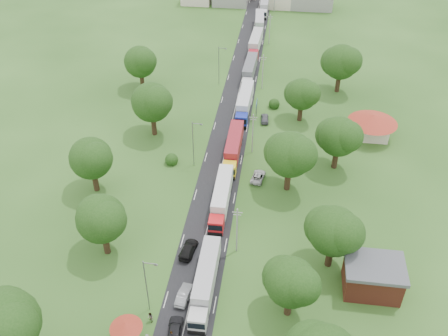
% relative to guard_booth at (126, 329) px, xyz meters
% --- Properties ---
extents(ground, '(260.00, 260.00, 0.00)m').
position_rel_guard_booth_xyz_m(ground, '(7.20, 25.00, -2.16)').
color(ground, '#244717').
rests_on(ground, ground).
extents(road, '(8.00, 200.00, 0.04)m').
position_rel_guard_booth_xyz_m(road, '(7.20, 45.00, -2.16)').
color(road, black).
rests_on(road, ground).
extents(guard_booth, '(4.40, 4.40, 3.45)m').
position_rel_guard_booth_xyz_m(guard_booth, '(0.00, 0.00, 0.00)').
color(guard_booth, beige).
rests_on(guard_booth, ground).
extents(info_sign, '(0.12, 3.10, 4.10)m').
position_rel_guard_booth_xyz_m(info_sign, '(12.40, 60.00, 0.84)').
color(info_sign, slate).
rests_on(info_sign, ground).
extents(pole_1, '(1.60, 0.24, 9.00)m').
position_rel_guard_booth_xyz_m(pole_1, '(12.70, 18.00, 2.52)').
color(pole_1, gray).
rests_on(pole_1, ground).
extents(pole_2, '(1.60, 0.24, 9.00)m').
position_rel_guard_booth_xyz_m(pole_2, '(12.70, 46.00, 2.52)').
color(pole_2, gray).
rests_on(pole_2, ground).
extents(pole_3, '(1.60, 0.24, 9.00)m').
position_rel_guard_booth_xyz_m(pole_3, '(12.70, 74.00, 2.52)').
color(pole_3, gray).
rests_on(pole_3, ground).
extents(pole_4, '(1.60, 0.24, 9.00)m').
position_rel_guard_booth_xyz_m(pole_4, '(12.70, 102.00, 2.52)').
color(pole_4, gray).
rests_on(pole_4, ground).
extents(lamp_0, '(2.03, 0.22, 10.00)m').
position_rel_guard_booth_xyz_m(lamp_0, '(1.85, 5.00, 3.39)').
color(lamp_0, slate).
rests_on(lamp_0, ground).
extents(lamp_1, '(2.03, 0.22, 10.00)m').
position_rel_guard_booth_xyz_m(lamp_1, '(1.85, 40.00, 3.39)').
color(lamp_1, slate).
rests_on(lamp_1, ground).
extents(lamp_2, '(2.03, 0.22, 10.00)m').
position_rel_guard_booth_xyz_m(lamp_2, '(1.85, 75.00, 3.39)').
color(lamp_2, slate).
rests_on(lamp_2, ground).
extents(tree_2, '(8.00, 8.00, 10.10)m').
position_rel_guard_booth_xyz_m(tree_2, '(21.19, 7.14, 4.43)').
color(tree_2, '#382616').
rests_on(tree_2, ground).
extents(tree_3, '(8.80, 8.80, 11.07)m').
position_rel_guard_booth_xyz_m(tree_3, '(27.19, 17.16, 5.06)').
color(tree_3, '#382616').
rests_on(tree_3, ground).
extents(tree_4, '(9.60, 9.60, 12.05)m').
position_rel_guard_booth_xyz_m(tree_4, '(20.19, 35.17, 5.69)').
color(tree_4, '#382616').
rests_on(tree_4, ground).
extents(tree_5, '(8.80, 8.80, 11.07)m').
position_rel_guard_booth_xyz_m(tree_5, '(29.19, 43.16, 5.06)').
color(tree_5, '#382616').
rests_on(tree_5, ground).
extents(tree_6, '(8.00, 8.00, 10.10)m').
position_rel_guard_booth_xyz_m(tree_6, '(22.19, 60.14, 4.43)').
color(tree_6, '#382616').
rests_on(tree_6, ground).
extents(tree_7, '(9.60, 9.60, 12.05)m').
position_rel_guard_booth_xyz_m(tree_7, '(31.19, 75.17, 5.69)').
color(tree_7, '#382616').
rests_on(tree_7, ground).
extents(tree_9, '(9.60, 9.60, 12.05)m').
position_rel_guard_booth_xyz_m(tree_9, '(-12.81, -4.83, 5.69)').
color(tree_9, '#382616').
rests_on(tree_9, ground).
extents(tree_10, '(8.80, 8.80, 11.07)m').
position_rel_guard_booth_xyz_m(tree_10, '(-7.81, 15.16, 5.06)').
color(tree_10, '#382616').
rests_on(tree_10, ground).
extents(tree_11, '(8.80, 8.80, 11.07)m').
position_rel_guard_booth_xyz_m(tree_11, '(-14.81, 30.16, 5.06)').
color(tree_11, '#382616').
rests_on(tree_11, ground).
extents(tree_12, '(9.60, 9.60, 12.05)m').
position_rel_guard_booth_xyz_m(tree_12, '(-8.81, 50.17, 5.69)').
color(tree_12, '#382616').
rests_on(tree_12, ground).
extents(tree_13, '(8.80, 8.80, 11.07)m').
position_rel_guard_booth_xyz_m(tree_13, '(-16.81, 70.16, 5.06)').
color(tree_13, '#382616').
rests_on(tree_13, ground).
extents(house_brick, '(8.60, 6.60, 5.20)m').
position_rel_guard_booth_xyz_m(house_brick, '(33.20, 13.00, 0.48)').
color(house_brick, maroon).
rests_on(house_brick, ground).
extents(house_cream, '(10.08, 10.08, 5.80)m').
position_rel_guard_booth_xyz_m(house_cream, '(37.20, 55.00, 1.48)').
color(house_cream, beige).
rests_on(house_cream, ground).
extents(truck_0, '(2.67, 15.13, 4.20)m').
position_rel_guard_booth_xyz_m(truck_0, '(9.10, 9.45, 0.06)').
color(truck_0, silver).
rests_on(truck_0, ground).
extents(truck_1, '(2.69, 14.99, 4.16)m').
position_rel_guard_booth_xyz_m(truck_1, '(8.83, 28.42, 0.04)').
color(truck_1, red).
rests_on(truck_1, ground).
extents(truck_2, '(2.67, 15.41, 4.27)m').
position_rel_guard_booth_xyz_m(truck_2, '(9.09, 43.93, 0.10)').
color(truck_2, yellow).
rests_on(truck_2, ground).
extents(truck_3, '(2.97, 15.73, 4.36)m').
position_rel_guard_booth_xyz_m(truck_3, '(9.47, 62.28, 0.15)').
color(truck_3, '#192796').
rests_on(truck_3, ground).
extents(truck_4, '(2.98, 15.12, 4.18)m').
position_rel_guard_booth_xyz_m(truck_4, '(9.05, 79.19, 0.06)').
color(truck_4, '#BEBEBE').
rests_on(truck_4, ground).
extents(truck_5, '(3.22, 15.71, 4.34)m').
position_rel_guard_booth_xyz_m(truck_5, '(9.11, 96.53, 0.14)').
color(truck_5, maroon).
rests_on(truck_5, ground).
extents(truck_6, '(3.40, 15.19, 4.19)m').
position_rel_guard_booth_xyz_m(truck_6, '(8.95, 112.84, 0.06)').
color(truck_6, '#2B712A').
rests_on(truck_6, ground).
extents(truck_7, '(2.55, 14.78, 4.10)m').
position_rel_guard_booth_xyz_m(truck_7, '(9.45, 128.89, 0.01)').
color(truck_7, silver).
rests_on(truck_7, ground).
extents(car_lane_front, '(2.47, 5.07, 1.67)m').
position_rel_guard_booth_xyz_m(car_lane_front, '(6.20, 1.50, -1.33)').
color(car_lane_front, black).
rests_on(car_lane_front, ground).
extents(car_lane_mid, '(2.08, 4.66, 1.49)m').
position_rel_guard_booth_xyz_m(car_lane_mid, '(6.20, 7.63, -1.42)').
color(car_lane_mid, gray).
rests_on(car_lane_mid, ground).
extents(car_lane_rear, '(2.75, 5.37, 1.49)m').
position_rel_guard_booth_xyz_m(car_lane_rear, '(5.12, 16.64, -1.42)').
color(car_lane_rear, black).
rests_on(car_lane_rear, ground).
extents(car_verge_near, '(2.96, 5.08, 1.33)m').
position_rel_guard_booth_xyz_m(car_verge_near, '(14.65, 37.12, -1.50)').
color(car_verge_near, '#BABABA').
rests_on(car_verge_near, ground).
extents(car_verge_far, '(2.03, 4.40, 1.46)m').
position_rel_guard_booth_xyz_m(car_verge_far, '(14.45, 58.53, -1.43)').
color(car_verge_far, '#56585E').
rests_on(car_verge_far, ground).
extents(pedestrian_near, '(0.80, 0.74, 1.83)m').
position_rel_guard_booth_xyz_m(pedestrian_near, '(5.99, 0.50, -1.25)').
color(pedestrian_near, gray).
rests_on(pedestrian_near, ground).
extents(pedestrian_booth, '(1.06, 1.11, 1.80)m').
position_rel_guard_booth_xyz_m(pedestrian_booth, '(2.40, 2.99, -1.26)').
color(pedestrian_booth, gray).
rests_on(pedestrian_booth, ground).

